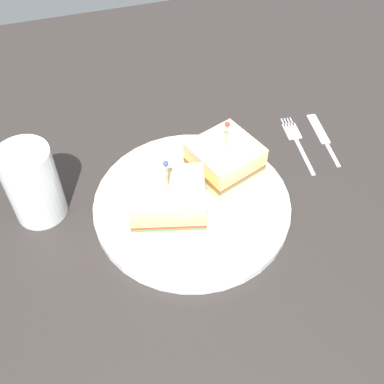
{
  "coord_description": "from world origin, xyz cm",
  "views": [
    {
      "loc": [
        39.12,
        -11.8,
        51.11
      ],
      "look_at": [
        0.0,
        0.0,
        3.35
      ],
      "focal_mm": 44.13,
      "sensor_mm": 36.0,
      "label": 1
    }
  ],
  "objects_px": {
    "plate": "(192,205)",
    "knife": "(323,136)",
    "fork": "(296,138)",
    "sandwich_half_front": "(225,159)",
    "drink_glass": "(34,187)",
    "sandwich_half_back": "(168,200)"
  },
  "relations": [
    {
      "from": "sandwich_half_back",
      "to": "drink_glass",
      "type": "bearing_deg",
      "value": -111.67
    },
    {
      "from": "plate",
      "to": "knife",
      "type": "distance_m",
      "value": 0.25
    },
    {
      "from": "drink_glass",
      "to": "knife",
      "type": "bearing_deg",
      "value": 93.06
    },
    {
      "from": "sandwich_half_front",
      "to": "fork",
      "type": "bearing_deg",
      "value": 108.25
    },
    {
      "from": "sandwich_half_front",
      "to": "fork",
      "type": "distance_m",
      "value": 0.15
    },
    {
      "from": "fork",
      "to": "plate",
      "type": "bearing_deg",
      "value": -66.43
    },
    {
      "from": "fork",
      "to": "sandwich_half_front",
      "type": "bearing_deg",
      "value": -71.75
    },
    {
      "from": "plate",
      "to": "knife",
      "type": "xyz_separation_m",
      "value": [
        -0.08,
        0.24,
        -0.0
      ]
    },
    {
      "from": "fork",
      "to": "sandwich_half_back",
      "type": "bearing_deg",
      "value": -67.53
    },
    {
      "from": "sandwich_half_front",
      "to": "drink_glass",
      "type": "xyz_separation_m",
      "value": [
        -0.01,
        -0.26,
        0.01
      ]
    },
    {
      "from": "sandwich_half_front",
      "to": "drink_glass",
      "type": "height_order",
      "value": "drink_glass"
    },
    {
      "from": "drink_glass",
      "to": "fork",
      "type": "height_order",
      "value": "drink_glass"
    },
    {
      "from": "sandwich_half_front",
      "to": "knife",
      "type": "relative_size",
      "value": 0.89
    },
    {
      "from": "sandwich_half_front",
      "to": "sandwich_half_back",
      "type": "bearing_deg",
      "value": -61.96
    },
    {
      "from": "plate",
      "to": "sandwich_half_back",
      "type": "relative_size",
      "value": 2.4
    },
    {
      "from": "plate",
      "to": "fork",
      "type": "relative_size",
      "value": 2.07
    },
    {
      "from": "knife",
      "to": "sandwich_half_back",
      "type": "bearing_deg",
      "value": -72.22
    },
    {
      "from": "sandwich_half_front",
      "to": "knife",
      "type": "bearing_deg",
      "value": 101.72
    },
    {
      "from": "drink_glass",
      "to": "knife",
      "type": "distance_m",
      "value": 0.44
    },
    {
      "from": "sandwich_half_front",
      "to": "knife",
      "type": "xyz_separation_m",
      "value": [
        -0.04,
        0.18,
        -0.04
      ]
    },
    {
      "from": "knife",
      "to": "sandwich_half_front",
      "type": "bearing_deg",
      "value": -78.28
    },
    {
      "from": "plate",
      "to": "drink_glass",
      "type": "bearing_deg",
      "value": -105.36
    }
  ]
}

